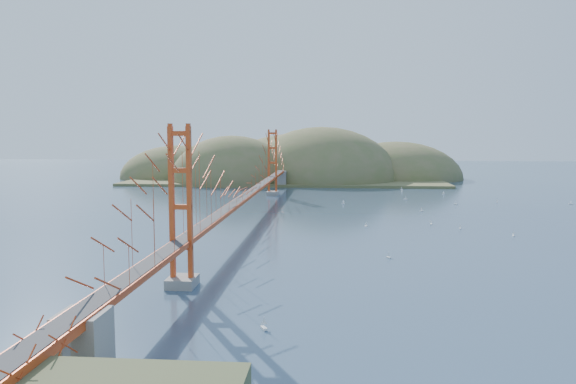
{
  "coord_description": "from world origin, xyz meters",
  "views": [
    {
      "loc": [
        10.83,
        -68.79,
        11.02
      ],
      "look_at": [
        5.21,
        0.0,
        3.77
      ],
      "focal_mm": 35.0,
      "sensor_mm": 36.0,
      "label": 1
    }
  ],
  "objects": [
    {
      "name": "ground",
      "position": [
        0.0,
        0.0,
        0.0
      ],
      "size": [
        320.0,
        320.0,
        0.0
      ],
      "primitive_type": "plane",
      "color": "#2F455F",
      "rests_on": "ground"
    },
    {
      "name": "bridge",
      "position": [
        0.0,
        0.18,
        7.01
      ],
      "size": [
        2.2,
        94.4,
        12.0
      ],
      "color": "gray",
      "rests_on": "ground"
    },
    {
      "name": "far_headlands",
      "position": [
        2.21,
        68.52,
        0.0
      ],
      "size": [
        84.0,
        58.0,
        25.0
      ],
      "color": "brown",
      "rests_on": "ground"
    },
    {
      "name": "sailboat_6",
      "position": [
        15.75,
        -19.42,
        0.14
      ],
      "size": [
        0.55,
        0.55,
        0.58
      ],
      "color": "white",
      "rests_on": "ground"
    },
    {
      "name": "sailboat_15",
      "position": [
        23.75,
        38.15,
        0.14
      ],
      "size": [
        0.49,
        0.55,
        0.62
      ],
      "color": "white",
      "rests_on": "ground"
    },
    {
      "name": "sailboat_3",
      "position": [
        23.21,
        10.77,
        0.15
      ],
      "size": [
        0.61,
        0.61,
        0.66
      ],
      "color": "white",
      "rests_on": "ground"
    },
    {
      "name": "sailboat_14",
      "position": [
        25.48,
        -3.4,
        0.14
      ],
      "size": [
        0.48,
        0.54,
        0.61
      ],
      "color": "white",
      "rests_on": "ground"
    },
    {
      "name": "sailboat_1",
      "position": [
        14.74,
        -2.59,
        0.14
      ],
      "size": [
        0.56,
        0.56,
        0.61
      ],
      "color": "white",
      "rests_on": "ground"
    },
    {
      "name": "sailboat_5",
      "position": [
        30.19,
        -7.52,
        0.14
      ],
      "size": [
        0.45,
        0.51,
        0.59
      ],
      "color": "white",
      "rests_on": "ground"
    },
    {
      "name": "sailboat_12",
      "position": [
        24.14,
        42.0,
        0.14
      ],
      "size": [
        0.56,
        0.54,
        0.63
      ],
      "color": "white",
      "rests_on": "ground"
    },
    {
      "name": "sailboat_0",
      "position": [
        22.64,
        -0.56,
        0.15
      ],
      "size": [
        0.55,
        0.61,
        0.69
      ],
      "color": "white",
      "rests_on": "ground"
    },
    {
      "name": "sailboat_10",
      "position": [
        6.98,
        -38.36,
        0.16
      ],
      "size": [
        0.68,
        0.68,
        0.74
      ],
      "color": "white",
      "rests_on": "ground"
    },
    {
      "name": "sailboat_16",
      "position": [
        29.72,
        19.17,
        0.16
      ],
      "size": [
        0.71,
        0.71,
        0.74
      ],
      "color": "white",
      "rests_on": "ground"
    },
    {
      "name": "sailboat_8",
      "position": [
        30.69,
        33.96,
        0.15
      ],
      "size": [
        0.62,
        0.62,
        0.65
      ],
      "color": "white",
      "rests_on": "ground"
    },
    {
      "name": "sailboat_9",
      "position": [
        36.83,
        22.24,
        0.14
      ],
      "size": [
        0.52,
        0.55,
        0.62
      ],
      "color": "white",
      "rests_on": "ground"
    },
    {
      "name": "sailboat_7",
      "position": [
        22.88,
        25.53,
        0.16
      ],
      "size": [
        0.64,
        0.63,
        0.71
      ],
      "color": "white",
      "rests_on": "ground"
    },
    {
      "name": "sailboat_17",
      "position": [
        47.71,
        21.14,
        0.16
      ],
      "size": [
        0.65,
        0.61,
        0.73
      ],
      "color": "white",
      "rests_on": "ground"
    },
    {
      "name": "sailboat_extra_0",
      "position": [
        12.37,
        18.87,
        0.15
      ],
      "size": [
        0.67,
        0.67,
        0.71
      ],
      "color": "white",
      "rests_on": "ground"
    }
  ]
}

